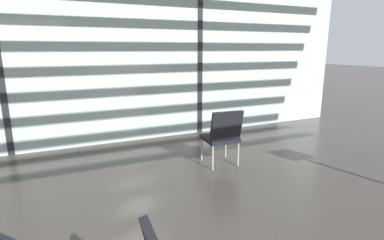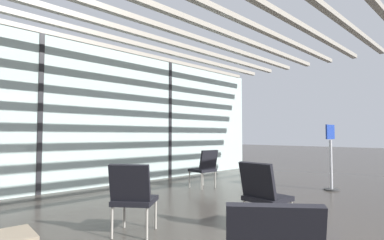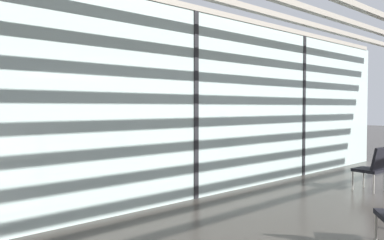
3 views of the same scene
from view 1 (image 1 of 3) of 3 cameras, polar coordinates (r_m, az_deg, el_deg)
The scene contains 3 objects.
window_mullion_2 at distance 6.34m, azimuth 1.33°, elevation 12.54°, with size 0.10×0.12×3.33m, color black.
parked_airplane at distance 10.52m, azimuth -27.32°, elevation 14.27°, with size 11.47×4.39×4.39m.
lounge_chair_4 at distance 4.59m, azimuth 5.71°, elevation -2.61°, with size 0.52×0.56×0.87m.
Camera 1 is at (0.73, -0.50, 1.74)m, focal length 28.54 mm.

